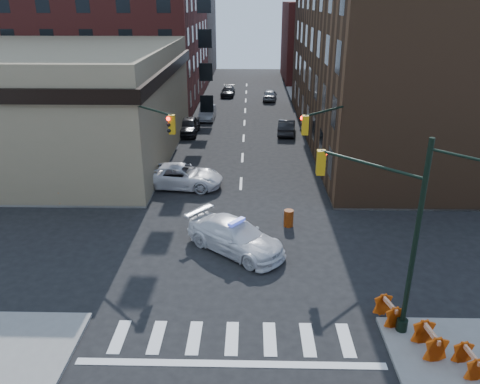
{
  "coord_description": "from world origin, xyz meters",
  "views": [
    {
      "loc": [
        0.66,
        -21.7,
        12.49
      ],
      "look_at": [
        0.09,
        3.1,
        2.2
      ],
      "focal_mm": 35.0,
      "sensor_mm": 36.0,
      "label": 1
    }
  ],
  "objects_px": {
    "barrel_road": "(289,218)",
    "barricade_nw_a": "(125,190)",
    "pedestrian_b": "(63,188)",
    "parked_car_enear": "(287,127)",
    "pedestrian_a": "(87,181)",
    "barricade_se_a": "(388,311)",
    "parked_car_wnear": "(188,126)",
    "pickup": "(181,176)",
    "police_car": "(235,237)",
    "barrel_bank": "(186,184)",
    "parked_car_wfar": "(207,113)"
  },
  "relations": [
    {
      "from": "police_car",
      "to": "barrel_road",
      "type": "distance_m",
      "value": 4.29
    },
    {
      "from": "pickup",
      "to": "barrel_road",
      "type": "height_order",
      "value": "pickup"
    },
    {
      "from": "police_car",
      "to": "barrel_road",
      "type": "height_order",
      "value": "police_car"
    },
    {
      "from": "parked_car_wfar",
      "to": "barrel_road",
      "type": "bearing_deg",
      "value": -73.88
    },
    {
      "from": "parked_car_wfar",
      "to": "barricade_se_a",
      "type": "height_order",
      "value": "parked_car_wfar"
    },
    {
      "from": "pickup",
      "to": "barricade_se_a",
      "type": "height_order",
      "value": "pickup"
    },
    {
      "from": "parked_car_wnear",
      "to": "pedestrian_a",
      "type": "relative_size",
      "value": 2.76
    },
    {
      "from": "pedestrian_b",
      "to": "barrel_bank",
      "type": "xyz_separation_m",
      "value": [
        7.58,
        2.64,
        -0.66
      ]
    },
    {
      "from": "police_car",
      "to": "pickup",
      "type": "bearing_deg",
      "value": 64.4
    },
    {
      "from": "parked_car_enear",
      "to": "pedestrian_a",
      "type": "xyz_separation_m",
      "value": [
        -14.64,
        -15.99,
        0.29
      ]
    },
    {
      "from": "pickup",
      "to": "barrel_bank",
      "type": "relative_size",
      "value": 6.14
    },
    {
      "from": "parked_car_wnear",
      "to": "barricade_nw_a",
      "type": "distance_m",
      "value": 16.41
    },
    {
      "from": "barrel_road",
      "to": "barricade_se_a",
      "type": "relative_size",
      "value": 0.83
    },
    {
      "from": "pedestrian_b",
      "to": "barrel_bank",
      "type": "height_order",
      "value": "pedestrian_b"
    },
    {
      "from": "parked_car_wnear",
      "to": "barrel_bank",
      "type": "bearing_deg",
      "value": -82.94
    },
    {
      "from": "pedestrian_a",
      "to": "police_car",
      "type": "bearing_deg",
      "value": -18.02
    },
    {
      "from": "pickup",
      "to": "pedestrian_b",
      "type": "distance_m",
      "value": 7.89
    },
    {
      "from": "barricade_se_a",
      "to": "barricade_nw_a",
      "type": "bearing_deg",
      "value": 32.94
    },
    {
      "from": "barricade_se_a",
      "to": "parked_car_wnear",
      "type": "bearing_deg",
      "value": 7.45
    },
    {
      "from": "police_car",
      "to": "pedestrian_b",
      "type": "bearing_deg",
      "value": 102.67
    },
    {
      "from": "barrel_bank",
      "to": "barricade_nw_a",
      "type": "height_order",
      "value": "barricade_nw_a"
    },
    {
      "from": "police_car",
      "to": "parked_car_enear",
      "type": "height_order",
      "value": "police_car"
    },
    {
      "from": "pickup",
      "to": "pedestrian_b",
      "type": "xyz_separation_m",
      "value": [
        -7.17,
        -3.28,
        0.32
      ]
    },
    {
      "from": "parked_car_wfar",
      "to": "barrel_bank",
      "type": "height_order",
      "value": "parked_car_wfar"
    },
    {
      "from": "pickup",
      "to": "barrel_road",
      "type": "distance_m",
      "value": 9.43
    },
    {
      "from": "barrel_road",
      "to": "barricade_nw_a",
      "type": "relative_size",
      "value": 0.82
    },
    {
      "from": "parked_car_wnear",
      "to": "barrel_bank",
      "type": "height_order",
      "value": "parked_car_wnear"
    },
    {
      "from": "parked_car_wfar",
      "to": "parked_car_wnear",
      "type": "bearing_deg",
      "value": -101.42
    },
    {
      "from": "pickup",
      "to": "barrel_bank",
      "type": "height_order",
      "value": "pickup"
    },
    {
      "from": "police_car",
      "to": "barricade_nw_a",
      "type": "distance_m",
      "value": 10.27
    },
    {
      "from": "police_car",
      "to": "pickup",
      "type": "height_order",
      "value": "police_car"
    },
    {
      "from": "parked_car_wnear",
      "to": "pedestrian_a",
      "type": "bearing_deg",
      "value": -106.63
    },
    {
      "from": "barrel_road",
      "to": "barrel_bank",
      "type": "relative_size",
      "value": 1.04
    },
    {
      "from": "pedestrian_a",
      "to": "barrel_bank",
      "type": "xyz_separation_m",
      "value": [
        6.55,
        1.0,
        -0.54
      ]
    },
    {
      "from": "police_car",
      "to": "barricade_se_a",
      "type": "relative_size",
      "value": 4.75
    },
    {
      "from": "police_car",
      "to": "barrel_road",
      "type": "relative_size",
      "value": 5.74
    },
    {
      "from": "barrel_road",
      "to": "parked_car_wnear",
      "type": "bearing_deg",
      "value": 112.78
    },
    {
      "from": "parked_car_wfar",
      "to": "police_car",
      "type": "bearing_deg",
      "value": -81.11
    },
    {
      "from": "parked_car_wfar",
      "to": "parked_car_enear",
      "type": "relative_size",
      "value": 1.02
    },
    {
      "from": "pickup",
      "to": "parked_car_wnear",
      "type": "relative_size",
      "value": 1.23
    },
    {
      "from": "pedestrian_b",
      "to": "barrel_road",
      "type": "bearing_deg",
      "value": -10.57
    },
    {
      "from": "barrel_road",
      "to": "barricade_nw_a",
      "type": "distance_m",
      "value": 11.35
    },
    {
      "from": "police_car",
      "to": "barricade_se_a",
      "type": "xyz_separation_m",
      "value": [
        6.49,
        -5.92,
        -0.23
      ]
    },
    {
      "from": "parked_car_wfar",
      "to": "parked_car_enear",
      "type": "bearing_deg",
      "value": -34.13
    },
    {
      "from": "pickup",
      "to": "parked_car_wfar",
      "type": "relative_size",
      "value": 1.3
    },
    {
      "from": "pedestrian_a",
      "to": "pedestrian_b",
      "type": "bearing_deg",
      "value": -104.47
    },
    {
      "from": "barrel_bank",
      "to": "barricade_se_a",
      "type": "bearing_deg",
      "value": -54.45
    },
    {
      "from": "pedestrian_b",
      "to": "barricade_se_a",
      "type": "bearing_deg",
      "value": -32.93
    },
    {
      "from": "police_car",
      "to": "parked_car_wnear",
      "type": "height_order",
      "value": "police_car"
    },
    {
      "from": "barrel_road",
      "to": "barrel_bank",
      "type": "height_order",
      "value": "barrel_road"
    }
  ]
}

